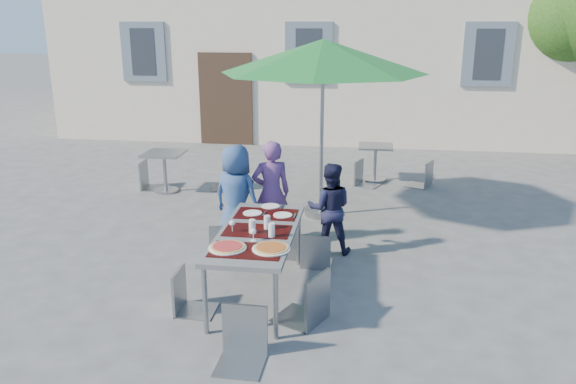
% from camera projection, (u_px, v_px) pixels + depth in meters
% --- Properties ---
extents(ground, '(90.00, 90.00, 0.00)m').
position_uv_depth(ground, '(238.00, 281.00, 6.52)').
color(ground, '#4D4E50').
rests_on(ground, ground).
extents(dining_table, '(0.80, 1.85, 0.76)m').
position_uv_depth(dining_table, '(257.00, 236.00, 6.00)').
color(dining_table, '#454549').
rests_on(dining_table, ground).
extents(pizza_near_left, '(0.37, 0.37, 0.03)m').
position_uv_depth(pizza_near_left, '(227.00, 247.00, 5.50)').
color(pizza_near_left, white).
rests_on(pizza_near_left, dining_table).
extents(pizza_near_right, '(0.38, 0.38, 0.03)m').
position_uv_depth(pizza_near_right, '(271.00, 248.00, 5.48)').
color(pizza_near_right, white).
rests_on(pizza_near_right, dining_table).
extents(glassware, '(0.50, 0.42, 0.15)m').
position_uv_depth(glassware, '(259.00, 227.00, 5.88)').
color(glassware, silver).
rests_on(glassware, dining_table).
extents(place_settings, '(0.62, 0.52, 0.01)m').
position_uv_depth(place_settings, '(269.00, 211.00, 6.57)').
color(place_settings, white).
rests_on(place_settings, dining_table).
extents(child_0, '(0.79, 0.65, 1.38)m').
position_uv_depth(child_0, '(236.00, 197.00, 7.35)').
color(child_0, '#2D4B7E').
rests_on(child_0, ground).
extents(child_1, '(0.60, 0.49, 1.42)m').
position_uv_depth(child_1, '(271.00, 193.00, 7.46)').
color(child_1, '#6A3D7D').
rests_on(child_1, ground).
extents(child_2, '(0.60, 0.37, 1.20)m').
position_uv_depth(child_2, '(330.00, 208.00, 7.18)').
color(child_2, '#181935').
rests_on(child_2, ground).
extents(chair_0, '(0.44, 0.44, 0.85)m').
position_uv_depth(chair_0, '(224.00, 220.00, 7.08)').
color(chair_0, gray).
rests_on(chair_0, ground).
extents(chair_1, '(0.48, 0.49, 1.00)m').
position_uv_depth(chair_1, '(283.00, 213.00, 7.05)').
color(chair_1, gray).
rests_on(chair_1, ground).
extents(chair_2, '(0.38, 0.38, 0.84)m').
position_uv_depth(chair_2, '(316.00, 230.00, 6.76)').
color(chair_2, gray).
rests_on(chair_2, ground).
extents(chair_3, '(0.39, 0.38, 0.86)m').
position_uv_depth(chair_3, '(186.00, 267.00, 5.71)').
color(chair_3, gray).
rests_on(chair_3, ground).
extents(chair_4, '(0.60, 0.60, 1.02)m').
position_uv_depth(chair_4, '(309.00, 267.00, 5.46)').
color(chair_4, gray).
rests_on(chair_4, ground).
extents(chair_5, '(0.42, 0.43, 0.93)m').
position_uv_depth(chair_5, '(241.00, 304.00, 4.85)').
color(chair_5, gray).
rests_on(chair_5, ground).
extents(patio_umbrella, '(3.03, 3.03, 2.66)m').
position_uv_depth(patio_umbrella, '(323.00, 57.00, 8.07)').
color(patio_umbrella, '#9C9EA4').
rests_on(patio_umbrella, ground).
extents(cafe_table_0, '(0.66, 0.66, 0.71)m').
position_uv_depth(cafe_table_0, '(165.00, 166.00, 9.84)').
color(cafe_table_0, '#9C9EA4').
rests_on(cafe_table_0, ground).
extents(bg_chair_l_0, '(0.46, 0.46, 0.96)m').
position_uv_depth(bg_chair_l_0, '(148.00, 158.00, 9.99)').
color(bg_chair_l_0, gray).
rests_on(bg_chair_l_0, ground).
extents(bg_chair_r_0, '(0.50, 0.49, 0.91)m').
position_uv_depth(bg_chair_r_0, '(227.00, 159.00, 10.02)').
color(bg_chair_r_0, gray).
rests_on(bg_chair_r_0, ground).
extents(cafe_table_1, '(0.63, 0.63, 0.68)m').
position_uv_depth(cafe_table_1, '(375.00, 158.00, 10.55)').
color(cafe_table_1, '#9C9EA4').
rests_on(cafe_table_1, ground).
extents(bg_chair_l_1, '(0.51, 0.51, 0.88)m').
position_uv_depth(bg_chair_l_1, '(364.00, 158.00, 10.21)').
color(bg_chair_l_1, gray).
rests_on(bg_chair_l_1, ground).
extents(bg_chair_r_1, '(0.53, 0.53, 0.91)m').
position_uv_depth(bg_chair_r_1, '(425.00, 158.00, 10.12)').
color(bg_chair_r_1, gray).
rests_on(bg_chair_r_1, ground).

